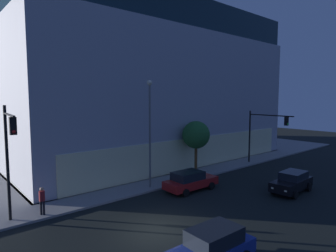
{
  "coord_description": "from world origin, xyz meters",
  "views": [
    {
      "loc": [
        -9.7,
        -12.36,
        7.54
      ],
      "look_at": [
        5.12,
        5.03,
        5.34
      ],
      "focal_mm": 30.86,
      "sensor_mm": 36.0,
      "label": 1
    }
  ],
  "objects_px": {
    "traffic_light_far_corner": "(263,128)",
    "car_black": "(292,182)",
    "street_lamp_sidewalk": "(150,122)",
    "sidewalk_tree": "(196,135)",
    "traffic_light_near_corner": "(9,148)",
    "car_red": "(190,181)",
    "modern_building": "(127,88)",
    "pedestrian_waiting": "(42,198)",
    "car_blue": "(211,248)"
  },
  "relations": [
    {
      "from": "traffic_light_near_corner",
      "to": "car_blue",
      "type": "distance_m",
      "value": 12.19
    },
    {
      "from": "traffic_light_near_corner",
      "to": "traffic_light_far_corner",
      "type": "bearing_deg",
      "value": -1.84
    },
    {
      "from": "street_lamp_sidewalk",
      "to": "car_black",
      "type": "relative_size",
      "value": 2.02
    },
    {
      "from": "traffic_light_far_corner",
      "to": "pedestrian_waiting",
      "type": "relative_size",
      "value": 3.34
    },
    {
      "from": "car_blue",
      "to": "car_black",
      "type": "height_order",
      "value": "car_blue"
    },
    {
      "from": "modern_building",
      "to": "traffic_light_far_corner",
      "type": "bearing_deg",
      "value": -69.4
    },
    {
      "from": "sidewalk_tree",
      "to": "car_red",
      "type": "xyz_separation_m",
      "value": [
        -4.08,
        -3.3,
        -3.11
      ]
    },
    {
      "from": "traffic_light_near_corner",
      "to": "car_black",
      "type": "distance_m",
      "value": 20.43
    },
    {
      "from": "sidewalk_tree",
      "to": "modern_building",
      "type": "bearing_deg",
      "value": 84.12
    },
    {
      "from": "street_lamp_sidewalk",
      "to": "traffic_light_far_corner",
      "type": "bearing_deg",
      "value": -6.24
    },
    {
      "from": "traffic_light_far_corner",
      "to": "car_blue",
      "type": "xyz_separation_m",
      "value": [
        -19.13,
        -9.2,
        -3.33
      ]
    },
    {
      "from": "traffic_light_near_corner",
      "to": "street_lamp_sidewalk",
      "type": "bearing_deg",
      "value": 4.2
    },
    {
      "from": "sidewalk_tree",
      "to": "car_red",
      "type": "height_order",
      "value": "sidewalk_tree"
    },
    {
      "from": "pedestrian_waiting",
      "to": "car_black",
      "type": "relative_size",
      "value": 0.41
    },
    {
      "from": "traffic_light_far_corner",
      "to": "traffic_light_near_corner",
      "type": "bearing_deg",
      "value": 178.16
    },
    {
      "from": "street_lamp_sidewalk",
      "to": "pedestrian_waiting",
      "type": "relative_size",
      "value": 4.96
    },
    {
      "from": "street_lamp_sidewalk",
      "to": "sidewalk_tree",
      "type": "height_order",
      "value": "street_lamp_sidewalk"
    },
    {
      "from": "modern_building",
      "to": "sidewalk_tree",
      "type": "xyz_separation_m",
      "value": [
        -1.55,
        -15.02,
        -5.03
      ]
    },
    {
      "from": "street_lamp_sidewalk",
      "to": "pedestrian_waiting",
      "type": "distance_m",
      "value": 9.76
    },
    {
      "from": "sidewalk_tree",
      "to": "pedestrian_waiting",
      "type": "relative_size",
      "value": 2.89
    },
    {
      "from": "modern_building",
      "to": "traffic_light_far_corner",
      "type": "xyz_separation_m",
      "value": [
        6.55,
        -17.43,
        -4.72
      ]
    },
    {
      "from": "car_blue",
      "to": "car_black",
      "type": "distance_m",
      "value": 13.12
    },
    {
      "from": "sidewalk_tree",
      "to": "car_black",
      "type": "xyz_separation_m",
      "value": [
        1.82,
        -8.95,
        -3.07
      ]
    },
    {
      "from": "sidewalk_tree",
      "to": "pedestrian_waiting",
      "type": "xyz_separation_m",
      "value": [
        -15.02,
        -1.02,
        -2.7
      ]
    },
    {
      "from": "modern_building",
      "to": "sidewalk_tree",
      "type": "height_order",
      "value": "modern_building"
    },
    {
      "from": "modern_building",
      "to": "traffic_light_near_corner",
      "type": "xyz_separation_m",
      "value": [
        -18.4,
        -16.63,
        -4.23
      ]
    },
    {
      "from": "car_blue",
      "to": "car_black",
      "type": "relative_size",
      "value": 1.06
    },
    {
      "from": "modern_building",
      "to": "sidewalk_tree",
      "type": "relative_size",
      "value": 6.46
    },
    {
      "from": "car_blue",
      "to": "traffic_light_near_corner",
      "type": "bearing_deg",
      "value": 120.18
    },
    {
      "from": "traffic_light_far_corner",
      "to": "pedestrian_waiting",
      "type": "distance_m",
      "value": 23.35
    },
    {
      "from": "traffic_light_far_corner",
      "to": "car_red",
      "type": "relative_size",
      "value": 1.26
    },
    {
      "from": "traffic_light_far_corner",
      "to": "car_black",
      "type": "bearing_deg",
      "value": -133.84
    },
    {
      "from": "street_lamp_sidewalk",
      "to": "sidewalk_tree",
      "type": "distance_m",
      "value": 6.6
    },
    {
      "from": "street_lamp_sidewalk",
      "to": "car_black",
      "type": "distance_m",
      "value": 12.45
    },
    {
      "from": "traffic_light_far_corner",
      "to": "car_blue",
      "type": "distance_m",
      "value": 21.49
    },
    {
      "from": "street_lamp_sidewalk",
      "to": "traffic_light_near_corner",
      "type": "bearing_deg",
      "value": -175.8
    },
    {
      "from": "modern_building",
      "to": "car_blue",
      "type": "distance_m",
      "value": 30.53
    },
    {
      "from": "sidewalk_tree",
      "to": "car_black",
      "type": "height_order",
      "value": "sidewalk_tree"
    },
    {
      "from": "modern_building",
      "to": "sidewalk_tree",
      "type": "distance_m",
      "value": 15.91
    },
    {
      "from": "street_lamp_sidewalk",
      "to": "car_blue",
      "type": "height_order",
      "value": "street_lamp_sidewalk"
    },
    {
      "from": "sidewalk_tree",
      "to": "pedestrian_waiting",
      "type": "height_order",
      "value": "sidewalk_tree"
    },
    {
      "from": "car_blue",
      "to": "car_red",
      "type": "relative_size",
      "value": 0.99
    },
    {
      "from": "traffic_light_far_corner",
      "to": "car_red",
      "type": "xyz_separation_m",
      "value": [
        -12.18,
        -0.89,
        -3.41
      ]
    },
    {
      "from": "sidewalk_tree",
      "to": "pedestrian_waiting",
      "type": "distance_m",
      "value": 15.29
    },
    {
      "from": "street_lamp_sidewalk",
      "to": "pedestrian_waiting",
      "type": "height_order",
      "value": "street_lamp_sidewalk"
    },
    {
      "from": "car_blue",
      "to": "car_red",
      "type": "xyz_separation_m",
      "value": [
        6.96,
        8.31,
        -0.07
      ]
    },
    {
      "from": "traffic_light_far_corner",
      "to": "sidewalk_tree",
      "type": "xyz_separation_m",
      "value": [
        -8.1,
        2.41,
        -0.3
      ]
    },
    {
      "from": "pedestrian_waiting",
      "to": "car_black",
      "type": "distance_m",
      "value": 18.61
    },
    {
      "from": "car_blue",
      "to": "car_red",
      "type": "bearing_deg",
      "value": 50.06
    },
    {
      "from": "traffic_light_far_corner",
      "to": "street_lamp_sidewalk",
      "type": "height_order",
      "value": "street_lamp_sidewalk"
    }
  ]
}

